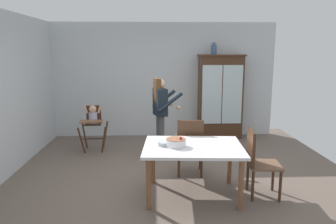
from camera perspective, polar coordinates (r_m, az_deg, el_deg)
The scene contains 11 objects.
ground_plane at distance 5.33m, azimuth -0.12°, elevation -11.54°, with size 6.24×6.24×0.00m, color #66564C.
wall_back at distance 7.59m, azimuth -0.91°, elevation 5.76°, with size 5.32×0.06×2.70m, color silver.
china_cabinet at distance 7.52m, azimuth 9.41°, elevation 2.79°, with size 1.06×0.48×1.96m.
ceramic_vase at distance 7.42m, azimuth 8.30°, elevation 11.19°, with size 0.13×0.13×0.27m.
high_chair_with_toddler at distance 6.66m, azimuth -13.41°, elevation -1.35°, with size 0.61×0.71×0.95m.
adult_person at distance 6.08m, azimuth -1.35°, elevation 0.81°, with size 0.60×0.59×1.53m.
dining_table at distance 4.48m, azimuth 4.54°, elevation -7.22°, with size 1.44×1.11×0.74m.
birthday_cake at distance 4.40m, azimuth 1.45°, elevation -5.52°, with size 0.28×0.28×0.19m.
serving_bowl at distance 4.44m, azimuth -0.79°, elevation -5.72°, with size 0.18×0.18×0.06m, color #B2BCC6.
dining_chair_far_side at distance 5.20m, azimuth 4.04°, elevation -5.66°, with size 0.48×0.48×0.96m.
dining_chair_right_end at distance 4.65m, azimuth 15.85°, elevation -8.11°, with size 0.48×0.48×0.96m.
Camera 1 is at (-0.19, -4.92, 2.05)m, focal length 33.69 mm.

